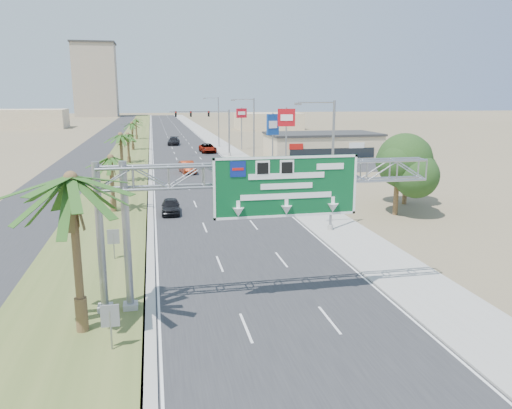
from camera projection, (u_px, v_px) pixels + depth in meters
The scene contains 30 objects.
road at pixel (177, 139), 121.60m from camera, with size 12.00×300.00×0.02m, color #28282B.
sidewalk_right at pixel (211, 138), 123.27m from camera, with size 4.00×300.00×0.10m, color #9E9B93.
median_grass at pixel (135, 139), 119.61m from camera, with size 7.00×300.00×0.12m, color #4B5C28.
opposing_road at pixel (104, 140), 118.23m from camera, with size 8.00×300.00×0.02m, color #28282B.
sign_gantry at pixel (253, 185), 24.37m from camera, with size 16.75×1.24×7.50m.
palm_near at pixel (71, 180), 20.73m from camera, with size 5.70×5.70×8.35m.
palm_row_b at pixel (111, 158), 44.06m from camera, with size 3.99×3.99×5.95m.
palm_row_c at pixel (121, 136), 59.20m from camera, with size 3.99×3.99×6.75m.
palm_row_d at pixel (128, 135), 76.69m from camera, with size 3.99×3.99×5.45m.
palm_row_e at pixel (132, 124), 94.71m from camera, with size 3.99×3.99×6.15m.
palm_row_f at pixel (136, 120), 118.71m from camera, with size 3.99×3.99×5.75m.
streetlight_near at pixel (330, 172), 37.86m from camera, with size 3.27×0.44×10.00m.
streetlight_mid at pixel (252, 139), 66.56m from camera, with size 3.27×0.44×10.00m.
streetlight_far at pixel (218, 124), 101.00m from camera, with size 3.27×0.44×10.00m.
signal_mast at pixel (217, 128), 85.21m from camera, with size 10.28×0.71×8.00m.
store_building at pixel (322, 146), 83.44m from camera, with size 18.00×10.00×4.00m, color #C9AE88.
oak_near at pixel (398, 164), 43.25m from camera, with size 4.50×4.50×6.80m.
oak_far at pixel (407, 165), 47.82m from camera, with size 3.50×3.50×5.60m.
median_signback_a at pixel (110, 319), 20.27m from camera, with size 0.75×0.08×2.08m.
median_signback_b at pixel (113, 239), 31.60m from camera, with size 0.75×0.08×2.08m.
tower_distant at pixel (96, 81), 245.43m from camera, with size 20.00×16.00×35.00m, color tan.
building_distant_left at pixel (27, 119), 159.87m from camera, with size 24.00×14.00×6.00m, color #C9AE88.
building_distant_right at pixel (269, 121), 155.70m from camera, with size 20.00×12.00×5.00m, color #C9AE88.
car_left_lane at pixel (171, 206), 44.44m from camera, with size 1.60×3.98×1.36m, color black.
car_mid_lane at pixel (187, 167), 67.74m from camera, with size 1.72×4.94×1.63m, color maroon.
car_right_lane at pixel (208, 148), 92.07m from camera, with size 2.70×5.85×1.63m, color gray.
car_far at pixel (174, 141), 106.09m from camera, with size 2.29×5.64×1.64m, color black.
pole_sign_red_near at pixel (286, 121), 68.59m from camera, with size 2.42×0.72×8.78m.
pole_sign_blue at pixel (273, 127), 72.30m from camera, with size 1.98×0.99×7.93m.
pole_sign_red_far at pixel (242, 116), 96.53m from camera, with size 2.18×1.01×8.10m.
Camera 1 is at (-5.80, -13.61, 10.35)m, focal length 35.00 mm.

